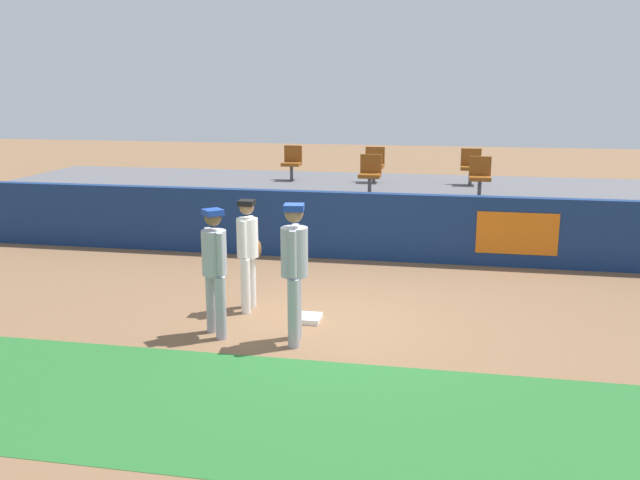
{
  "coord_description": "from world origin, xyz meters",
  "views": [
    {
      "loc": [
        1.72,
        -9.33,
        3.41
      ],
      "look_at": [
        -0.29,
        1.05,
        1.0
      ],
      "focal_mm": 38.56,
      "sensor_mm": 36.0,
      "label": 1
    }
  ],
  "objects": [
    {
      "name": "ground_plane",
      "position": [
        0.0,
        0.0,
        0.0
      ],
      "size": [
        60.0,
        60.0,
        0.0
      ],
      "primitive_type": "plane",
      "color": "brown"
    },
    {
      "name": "grass_foreground_strip",
      "position": [
        0.0,
        -2.79,
        0.0
      ],
      "size": [
        18.0,
        2.8,
        0.01
      ],
      "primitive_type": "cube",
      "color": "#26662B",
      "rests_on": "ground_plane"
    },
    {
      "name": "first_base",
      "position": [
        -0.29,
        0.05,
        0.04
      ],
      "size": [
        0.4,
        0.4,
        0.08
      ],
      "primitive_type": "cube",
      "color": "white",
      "rests_on": "ground_plane"
    },
    {
      "name": "player_fielder_home",
      "position": [
        -1.28,
        0.41,
        0.99
      ],
      "size": [
        0.33,
        0.54,
        1.71
      ],
      "rotation": [
        0.0,
        0.0,
        -1.56
      ],
      "color": "white",
      "rests_on": "ground_plane"
    },
    {
      "name": "player_runner_visitor",
      "position": [
        -1.4,
        -0.75,
        1.03
      ],
      "size": [
        0.48,
        0.48,
        1.78
      ],
      "rotation": [
        0.0,
        0.0,
        -0.82
      ],
      "color": "#9EA3AD",
      "rests_on": "ground_plane"
    },
    {
      "name": "player_coach_visitor",
      "position": [
        -0.27,
        -0.81,
        1.1
      ],
      "size": [
        0.4,
        0.53,
        1.89
      ],
      "rotation": [
        0.0,
        0.0,
        -1.44
      ],
      "color": "#9EA3AD",
      "rests_on": "ground_plane"
    },
    {
      "name": "field_wall",
      "position": [
        0.01,
        3.87,
        0.67
      ],
      "size": [
        18.0,
        0.26,
        1.33
      ],
      "color": "navy",
      "rests_on": "ground_plane"
    },
    {
      "name": "bleacher_platform",
      "position": [
        0.0,
        6.44,
        0.55
      ],
      "size": [
        18.0,
        4.8,
        1.09
      ],
      "primitive_type": "cube",
      "color": "#59595E",
      "rests_on": "ground_plane"
    },
    {
      "name": "seat_front_center",
      "position": [
        -0.01,
        5.31,
        1.56
      ],
      "size": [
        0.46,
        0.44,
        0.84
      ],
      "color": "#4C4C51",
      "rests_on": "bleacher_platform"
    },
    {
      "name": "seat_back_right",
      "position": [
        2.14,
        7.11,
        1.56
      ],
      "size": [
        0.47,
        0.44,
        0.84
      ],
      "color": "#4C4C51",
      "rests_on": "bleacher_platform"
    },
    {
      "name": "seat_front_right",
      "position": [
        2.29,
        5.31,
        1.56
      ],
      "size": [
        0.45,
        0.44,
        0.84
      ],
      "color": "#4C4C51",
      "rests_on": "bleacher_platform"
    },
    {
      "name": "seat_back_left",
      "position": [
        -2.16,
        7.11,
        1.56
      ],
      "size": [
        0.44,
        0.44,
        0.84
      ],
      "color": "#4C4C51",
      "rests_on": "bleacher_platform"
    },
    {
      "name": "seat_back_center",
      "position": [
        -0.13,
        7.11,
        1.56
      ],
      "size": [
        0.46,
        0.44,
        0.84
      ],
      "color": "#4C4C51",
      "rests_on": "bleacher_platform"
    }
  ]
}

